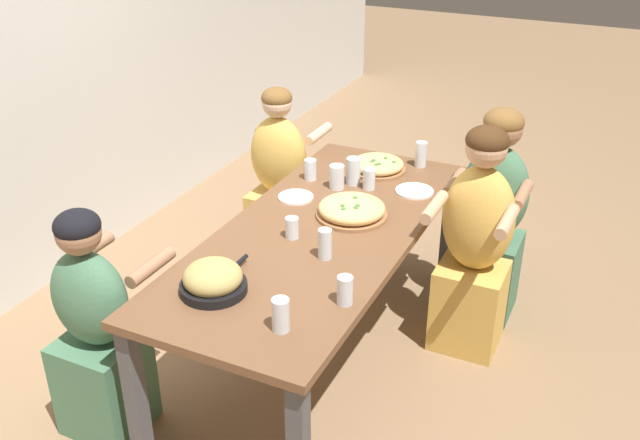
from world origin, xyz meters
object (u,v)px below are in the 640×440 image
Objects in this scene: drinking_glass_f at (345,292)px; pizza_board_main at (352,210)px; empty_plate_b at (414,191)px; skillet_bowl at (213,280)px; drinking_glass_a at (325,245)px; empty_plate_a at (296,197)px; drinking_glass_g at (337,178)px; drinking_glass_c at (292,229)px; drinking_glass_i at (310,170)px; diner_far_left at (97,334)px; pizza_board_second at (378,166)px; diner_far_right at (280,185)px; diner_near_right at (491,222)px; diner_near_midright at (475,250)px; drinking_glass_d at (369,179)px; drinking_glass_h at (353,173)px; drinking_glass_e at (281,317)px; drinking_glass_b at (421,154)px.

pizza_board_main is at bearing 21.01° from drinking_glass_f.
empty_plate_b is 1.12m from drinking_glass_f.
skillet_bowl is 0.53m from drinking_glass_a.
drinking_glass_f is at bearing -141.61° from empty_plate_a.
drinking_glass_a reaches higher than drinking_glass_g.
drinking_glass_c is (-0.39, -0.18, 0.04)m from empty_plate_a.
drinking_glass_i is 0.10× the size of diner_far_left.
diner_far_right is (0.03, 0.65, -0.26)m from pizza_board_second.
diner_near_midright is at bearing 90.00° from diner_near_right.
drinking_glass_c reaches higher than empty_plate_b.
drinking_glass_h is at bearing 76.93° from drinking_glass_d.
drinking_glass_a is at bearing -33.74° from skillet_bowl.
drinking_glass_f is at bearing -164.32° from pizza_board_second.
diner_far_left is at bearing 153.46° from drinking_glass_d.
drinking_glass_e is at bearing -172.56° from pizza_board_main.
drinking_glass_c is at bearing 169.56° from drinking_glass_d.
diner_far_left is at bearing 154.84° from drinking_glass_b.
pizza_board_second is 0.25m from drinking_glass_d.
skillet_bowl is 0.55m from drinking_glass_c.
drinking_glass_d is at bearing 63.46° from diner_far_left.
drinking_glass_e is 1.84m from diner_far_right.
drinking_glass_b is 1.08× the size of drinking_glass_e.
drinking_glass_g is at bearing 20.08° from drinking_glass_a.
empty_plate_b is 1.55× the size of drinking_glass_g.
drinking_glass_g is at bearing 3.58° from drinking_glass_c.
empty_plate_a is 0.41m from drinking_glass_d.
empty_plate_a is at bearing 24.82° from drinking_glass_c.
pizza_board_main is 1.32m from diner_far_left.
diner_far_right is (1.48, 0.50, -0.29)m from skillet_bowl.
drinking_glass_e is (-0.56, -0.08, -0.01)m from drinking_glass_a.
diner_near_midright is (0.96, -0.30, -0.23)m from drinking_glass_f.
diner_far_right is at bearing -0.46° from diner_near_right.
drinking_glass_i is (0.32, 0.38, 0.02)m from pizza_board_main.
drinking_glass_d reaches higher than drinking_glass_c.
drinking_glass_b is (1.62, -0.35, 0.02)m from skillet_bowl.
drinking_glass_c is at bearing -161.28° from drinking_glass_i.
empty_plate_b is at bearing 27.45° from diner_near_right.
pizza_board_main is at bearing 7.44° from drinking_glass_e.
skillet_bowl is 0.37× the size of diner_far_left.
diner_far_right is 1.37m from diner_near_midright.
drinking_glass_d is at bearing 7.16° from drinking_glass_a.
drinking_glass_f is (-0.71, -0.27, 0.02)m from pizza_board_main.
empty_plate_b is 1.65× the size of drinking_glass_f.
skillet_bowl is 1.59m from diner_far_right.
empty_plate_a is 0.36m from drinking_glass_h.
diner_near_midright reaches higher than pizza_board_main.
diner_far_left is (-1.05, 0.74, -0.28)m from pizza_board_main.
diner_near_right is (1.47, -0.82, -0.24)m from skillet_bowl.
drinking_glass_g is (-0.31, 0.11, 0.03)m from pizza_board_second.
drinking_glass_f is 0.10× the size of diner_near_right.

